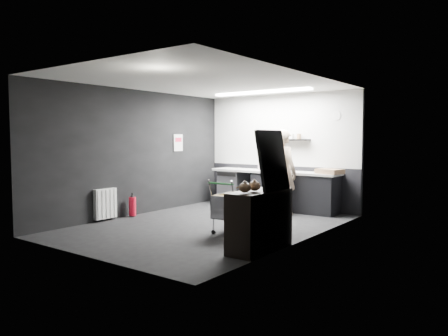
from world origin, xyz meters
The scene contains 22 objects.
floor centered at (0.00, 0.00, 0.00)m, with size 5.50×5.50×0.00m, color black.
ceiling centered at (0.00, 0.00, 2.70)m, with size 5.50×5.50×0.00m, color white.
wall_back centered at (0.00, 2.75, 1.35)m, with size 5.50×5.50×0.00m, color black.
wall_front centered at (0.00, -2.75, 1.35)m, with size 5.50×5.50×0.00m, color black.
wall_left centered at (-2.00, 0.00, 1.35)m, with size 5.50×5.50×0.00m, color black.
wall_right centered at (2.00, 0.00, 1.35)m, with size 5.50×5.50×0.00m, color black.
kitchen_wall_panel centered at (0.00, 2.73, 1.85)m, with size 3.95×0.02×1.70m, color #B7B6B2.
dado_panel centered at (0.00, 2.73, 0.50)m, with size 3.95×0.02×1.00m, color black.
floating_shelf centered at (0.20, 2.62, 1.62)m, with size 1.20×0.22×0.04m, color black.
wall_clock centered at (1.40, 2.72, 2.15)m, with size 0.20×0.20×0.03m, color silver.
poster centered at (-1.98, 1.30, 1.55)m, with size 0.02×0.30×0.40m, color silver.
poster_red_band centered at (-1.98, 1.30, 1.62)m, with size 0.01×0.22×0.10m, color red.
radiator centered at (-1.94, -0.90, 0.35)m, with size 0.10×0.50×0.60m, color silver.
ceiling_strip centered at (0.00, 1.85, 2.67)m, with size 2.40×0.20×0.04m, color white.
prep_counter centered at (0.14, 2.42, 0.46)m, with size 3.20×0.61×0.90m.
person centered at (0.52, 1.97, 0.92)m, with size 0.67×0.44×1.85m, color beige.
shopping_cart centered at (0.72, -0.19, 0.44)m, with size 0.55×0.87×0.92m.
sideboard centered at (1.77, -0.96, 0.57)m, with size 0.51×1.19×1.78m.
fire_extinguisher centered at (-1.85, -0.27, 0.24)m, with size 0.15×0.15×0.49m.
cardboard_box centered at (1.41, 2.37, 0.95)m, with size 0.51×0.39×0.10m, color #977251.
pink_tub centered at (-0.30, 2.42, 1.01)m, with size 0.22×0.22×0.22m, color beige.
white_container centered at (-0.06, 2.37, 0.98)m, with size 0.18×0.14×0.16m, color silver.
Camera 1 is at (5.15, -6.43, 1.67)m, focal length 35.00 mm.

